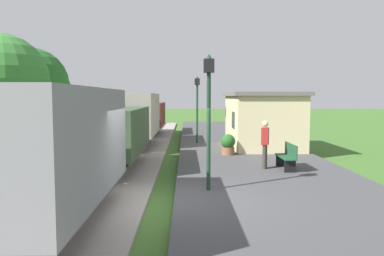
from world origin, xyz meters
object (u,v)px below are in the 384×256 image
(station_hut, at_px, (262,119))
(potted_planter, at_px, (228,144))
(lamp_post_near, at_px, (209,97))
(tree_field_left, at_px, (32,84))
(freight_train, at_px, (121,125))
(tree_field_distant, at_px, (47,89))
(person_waiting, at_px, (265,142))
(bench_near_hut, at_px, (287,156))
(tree_trackside_far, at_px, (1,80))
(lamp_post_far, at_px, (197,97))

(station_hut, height_order, potted_planter, station_hut)
(lamp_post_near, xyz_separation_m, tree_field_left, (-8.94, 10.54, 0.69))
(freight_train, distance_m, tree_field_distant, 15.09)
(person_waiting, xyz_separation_m, tree_field_distant, (-13.57, 16.37, 2.26))
(freight_train, relative_size, lamp_post_near, 7.03)
(tree_field_distant, bearing_deg, potted_planter, -46.17)
(potted_planter, bearing_deg, person_waiting, -73.50)
(freight_train, bearing_deg, bench_near_hut, -30.28)
(lamp_post_near, relative_size, tree_field_left, 0.68)
(lamp_post_near, bearing_deg, tree_field_left, 130.32)
(tree_field_left, bearing_deg, lamp_post_near, -49.68)
(station_hut, height_order, tree_field_left, tree_field_left)
(bench_near_hut, bearing_deg, lamp_post_near, -135.05)
(bench_near_hut, distance_m, tree_field_distant, 22.05)
(tree_trackside_far, relative_size, tree_field_left, 0.96)
(bench_near_hut, height_order, lamp_post_far, lamp_post_far)
(lamp_post_near, height_order, tree_field_distant, tree_field_distant)
(tree_field_distant, bearing_deg, lamp_post_near, -59.74)
(lamp_post_far, bearing_deg, freight_train, -131.29)
(tree_field_left, distance_m, tree_field_distant, 9.27)
(tree_trackside_far, distance_m, tree_field_left, 6.32)
(bench_near_hut, height_order, potted_planter, potted_planter)
(potted_planter, distance_m, lamp_post_near, 6.80)
(bench_near_hut, bearing_deg, tree_field_left, 147.54)
(person_waiting, xyz_separation_m, lamp_post_far, (-2.20, 7.63, 1.62))
(bench_near_hut, height_order, tree_field_distant, tree_field_distant)
(lamp_post_near, height_order, lamp_post_far, same)
(station_hut, relative_size, tree_field_left, 1.07)
(tree_trackside_far, bearing_deg, potted_planter, 12.69)
(freight_train, bearing_deg, lamp_post_near, -62.49)
(bench_near_hut, distance_m, tree_trackside_far, 11.02)
(tree_field_left, relative_size, tree_field_distant, 1.04)
(tree_field_distant, bearing_deg, person_waiting, -50.35)
(bench_near_hut, relative_size, tree_field_distant, 0.29)
(tree_field_distant, bearing_deg, station_hut, -35.01)
(station_hut, relative_size, tree_trackside_far, 1.12)
(lamp_post_near, bearing_deg, person_waiting, 54.84)
(lamp_post_far, bearing_deg, lamp_post_near, -90.00)
(person_waiting, distance_m, tree_trackside_far, 10.15)
(potted_planter, height_order, lamp_post_far, lamp_post_far)
(bench_near_hut, relative_size, tree_trackside_far, 0.29)
(freight_train, bearing_deg, tree_field_left, 145.08)
(freight_train, bearing_deg, lamp_post_far, 48.71)
(station_hut, xyz_separation_m, bench_near_hut, (-0.32, -6.26, -0.93))
(bench_near_hut, distance_m, lamp_post_far, 8.58)
(lamp_post_near, bearing_deg, bench_near_hut, 44.95)
(person_waiting, xyz_separation_m, potted_planter, (-0.96, 3.23, -0.46))
(tree_field_left, bearing_deg, bench_near_hut, -32.46)
(person_waiting, bearing_deg, bench_near_hut, -173.66)
(bench_near_hut, height_order, lamp_post_near, lamp_post_near)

